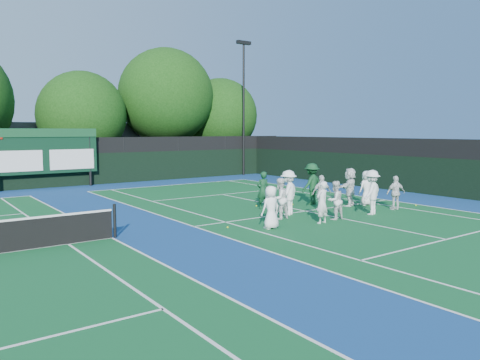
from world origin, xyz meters
TOP-DOWN VIEW (x-y plane):
  - ground at (0.00, 0.00)m, footprint 120.00×120.00m
  - court_apron at (-6.00, 1.00)m, footprint 34.00×32.00m
  - near_court at (0.00, 1.00)m, footprint 11.05×23.85m
  - back_fence at (-6.00, 16.00)m, footprint 34.00×0.08m
  - divider_fence_right at (9.00, 1.00)m, footprint 0.08×32.00m
  - scoreboard at (-7.01, 15.59)m, footprint 6.00×0.21m
  - clubhouse at (-2.00, 24.00)m, footprint 18.00×6.00m
  - light_pole_right at (7.50, 15.70)m, footprint 1.20×0.30m
  - tree_c at (-3.42, 19.58)m, footprint 6.05×6.05m
  - tree_d at (3.04, 19.58)m, footprint 7.28×7.28m
  - tree_e at (8.03, 19.58)m, footprint 6.16×6.16m
  - tennis_ball_0 at (-1.69, 0.70)m, footprint 0.07×0.07m
  - tennis_ball_1 at (0.68, 2.56)m, footprint 0.07×0.07m
  - tennis_ball_2 at (5.11, -0.90)m, footprint 0.07×0.07m
  - tennis_ball_3 at (-4.64, 0.09)m, footprint 0.07×0.07m
  - tennis_ball_4 at (-0.91, 3.24)m, footprint 0.07×0.07m
  - tennis_ball_5 at (4.55, 1.41)m, footprint 0.07×0.07m
  - player_front_0 at (-3.46, -0.87)m, footprint 0.75×0.50m
  - player_front_1 at (-1.32, -1.24)m, footprint 0.62×0.45m
  - player_front_2 at (-0.36, -1.00)m, footprint 0.74×0.58m
  - player_front_3 at (1.67, -1.12)m, footprint 1.33×0.99m
  - player_front_4 at (3.46, -0.99)m, footprint 0.94×0.62m
  - player_back_0 at (-2.04, 0.32)m, footprint 0.84×0.69m
  - player_back_1 at (-1.16, 0.80)m, footprint 1.36×1.11m
  - player_back_2 at (0.69, 0.73)m, footprint 0.97×0.59m
  - player_back_3 at (2.65, 0.88)m, footprint 1.69×1.10m
  - player_back_4 at (3.42, 0.56)m, footprint 0.83×0.59m
  - coach_left at (-1.06, 2.58)m, footprint 0.65×0.48m
  - coach_right at (1.52, 2.20)m, footprint 1.35×0.92m

SIDE VIEW (x-z plane):
  - ground at x=0.00m, z-range 0.00..0.00m
  - court_apron at x=-6.00m, z-range 0.00..0.01m
  - near_court at x=0.00m, z-range 0.01..0.01m
  - tennis_ball_0 at x=-1.69m, z-range 0.00..0.07m
  - tennis_ball_1 at x=0.68m, z-range 0.00..0.07m
  - tennis_ball_2 at x=5.11m, z-range 0.00..0.07m
  - tennis_ball_3 at x=-4.64m, z-range 0.00..0.07m
  - tennis_ball_4 at x=-0.91m, z-range 0.00..0.07m
  - tennis_ball_5 at x=4.55m, z-range 0.00..0.07m
  - player_front_4 at x=3.46m, z-range 0.00..1.49m
  - player_front_2 at x=-0.36m, z-range 0.00..1.51m
  - player_front_0 at x=-3.46m, z-range 0.00..1.52m
  - player_back_2 at x=0.69m, z-range 0.00..1.54m
  - player_front_1 at x=-1.32m, z-range 0.00..1.58m
  - player_back_4 at x=3.42m, z-range 0.00..1.60m
  - player_back_0 at x=-2.04m, z-range 0.00..1.61m
  - coach_left at x=-1.06m, z-range 0.00..1.65m
  - player_back_3 at x=2.65m, z-range 0.00..1.74m
  - player_back_1 at x=-1.16m, z-range 0.00..1.84m
  - player_front_3 at x=1.67m, z-range 0.00..1.84m
  - coach_right at x=1.52m, z-range 0.00..1.93m
  - back_fence at x=-6.00m, z-range -0.14..2.86m
  - divider_fence_right at x=9.00m, z-range -0.14..2.86m
  - clubhouse at x=-2.00m, z-range 0.00..4.00m
  - scoreboard at x=-7.01m, z-range 0.42..3.97m
  - tree_c at x=-3.42m, z-range 0.57..8.08m
  - tree_e at x=8.03m, z-range 0.63..8.36m
  - tree_d at x=3.04m, z-range 1.01..10.71m
  - light_pole_right at x=7.50m, z-range 1.24..11.36m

